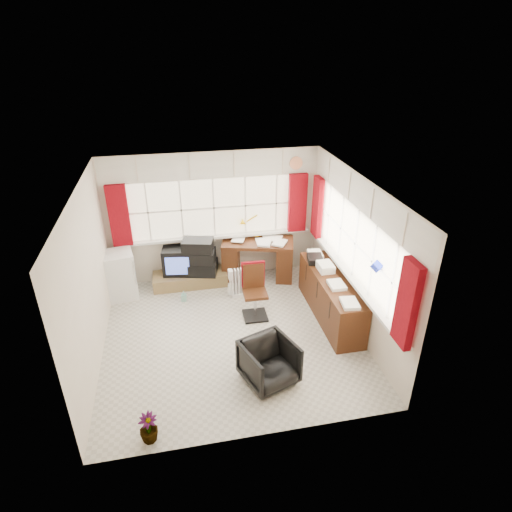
# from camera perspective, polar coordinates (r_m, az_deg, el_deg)

# --- Properties ---
(ground) EXTENTS (4.00, 4.00, 0.00)m
(ground) POSITION_cam_1_polar(r_m,az_deg,el_deg) (7.05, -3.24, -10.45)
(ground) COLOR beige
(ground) RESTS_ON ground
(room_walls) EXTENTS (4.00, 4.00, 4.00)m
(room_walls) POSITION_cam_1_polar(r_m,az_deg,el_deg) (6.24, -3.60, 0.49)
(room_walls) COLOR beige
(room_walls) RESTS_ON ground
(window_back) EXTENTS (3.70, 0.12, 3.60)m
(window_back) POSITION_cam_1_polar(r_m,az_deg,el_deg) (8.22, -5.46, 3.05)
(window_back) COLOR beige
(window_back) RESTS_ON room_walls
(window_right) EXTENTS (0.12, 3.70, 3.60)m
(window_right) POSITION_cam_1_polar(r_m,az_deg,el_deg) (7.00, 12.48, -2.13)
(window_right) COLOR beige
(window_right) RESTS_ON room_walls
(curtains) EXTENTS (3.83, 3.83, 1.15)m
(curtains) POSITION_cam_1_polar(r_m,az_deg,el_deg) (7.24, 2.61, 4.08)
(curtains) COLOR maroon
(curtains) RESTS_ON room_walls
(overhead_cabinets) EXTENTS (3.98, 3.98, 0.48)m
(overhead_cabinets) POSITION_cam_1_polar(r_m,az_deg,el_deg) (7.03, 3.08, 10.25)
(overhead_cabinets) COLOR white
(overhead_cabinets) RESTS_ON room_walls
(desk) EXTENTS (1.49, 1.01, 0.83)m
(desk) POSITION_cam_1_polar(r_m,az_deg,el_deg) (8.40, 0.24, -0.11)
(desk) COLOR #472410
(desk) RESTS_ON ground
(desk_lamp) EXTENTS (0.19, 0.17, 0.46)m
(desk_lamp) POSITION_cam_1_polar(r_m,az_deg,el_deg) (8.32, 0.04, 4.69)
(desk_lamp) COLOR #DFB009
(desk_lamp) RESTS_ON desk
(task_chair) EXTENTS (0.41, 0.43, 0.97)m
(task_chair) POSITION_cam_1_polar(r_m,az_deg,el_deg) (7.25, -0.26, -4.28)
(task_chair) COLOR black
(task_chair) RESTS_ON ground
(office_chair) EXTENTS (0.87, 0.88, 0.63)m
(office_chair) POSITION_cam_1_polar(r_m,az_deg,el_deg) (6.05, 1.76, -14.03)
(office_chair) COLOR black
(office_chair) RESTS_ON ground
(radiator) EXTENTS (0.38, 0.17, 0.57)m
(radiator) POSITION_cam_1_polar(r_m,az_deg,el_deg) (7.88, -1.95, -3.86)
(radiator) COLOR white
(radiator) RESTS_ON ground
(credenza) EXTENTS (0.50, 2.00, 0.85)m
(credenza) POSITION_cam_1_polar(r_m,az_deg,el_deg) (7.36, 9.91, -5.31)
(credenza) COLOR #472410
(credenza) RESTS_ON ground
(file_tray) EXTENTS (0.31, 0.37, 0.11)m
(file_tray) POSITION_cam_1_polar(r_m,az_deg,el_deg) (7.61, 7.85, -0.40)
(file_tray) COLOR black
(file_tray) RESTS_ON credenza
(tv_bench) EXTENTS (1.40, 0.50, 0.25)m
(tv_bench) POSITION_cam_1_polar(r_m,az_deg,el_deg) (8.37, -8.78, -3.03)
(tv_bench) COLOR olive
(tv_bench) RESTS_ON ground
(crt_tv) EXTENTS (0.64, 0.61, 0.52)m
(crt_tv) POSITION_cam_1_polar(r_m,az_deg,el_deg) (8.28, -10.25, -0.44)
(crt_tv) COLOR black
(crt_tv) RESTS_ON tv_bench
(hifi_stack) EXTENTS (0.75, 0.57, 0.70)m
(hifi_stack) POSITION_cam_1_polar(r_m,az_deg,el_deg) (8.14, -7.66, -0.23)
(hifi_stack) COLOR black
(hifi_stack) RESTS_ON tv_bench
(mini_fridge) EXTENTS (0.60, 0.60, 0.89)m
(mini_fridge) POSITION_cam_1_polar(r_m,az_deg,el_deg) (8.15, -17.65, -2.41)
(mini_fridge) COLOR white
(mini_fridge) RESTS_ON ground
(spray_bottle_a) EXTENTS (0.12, 0.12, 0.27)m
(spray_bottle_a) POSITION_cam_1_polar(r_m,az_deg,el_deg) (7.98, -3.45, -4.25)
(spray_bottle_a) COLOR white
(spray_bottle_a) RESTS_ON ground
(spray_bottle_b) EXTENTS (0.10, 0.10, 0.20)m
(spray_bottle_b) POSITION_cam_1_polar(r_m,az_deg,el_deg) (7.91, -9.60, -5.28)
(spray_bottle_b) COLOR #86C7B6
(spray_bottle_b) RESTS_ON ground
(flower_vase) EXTENTS (0.27, 0.27, 0.40)m
(flower_vase) POSITION_cam_1_polar(r_m,az_deg,el_deg) (5.58, -14.15, -21.34)
(flower_vase) COLOR black
(flower_vase) RESTS_ON ground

